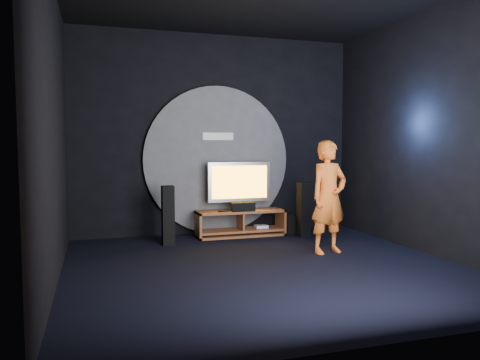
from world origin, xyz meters
name	(u,v)px	position (x,y,z in m)	size (l,w,h in m)	color
floor	(264,267)	(0.00, 0.00, 0.00)	(5.00, 5.00, 0.00)	black
back_wall	(216,135)	(0.00, 2.50, 1.75)	(5.00, 0.04, 3.50)	black
front_wall	(379,121)	(0.00, -2.50, 1.75)	(5.00, 0.04, 3.50)	black
left_wall	(53,129)	(-2.50, 0.00, 1.75)	(0.04, 5.00, 3.50)	black
right_wall	(430,132)	(2.50, 0.00, 1.75)	(0.04, 5.00, 3.50)	black
wall_disc_panel	(217,160)	(0.00, 2.44, 1.30)	(2.60, 0.11, 2.60)	#515156
media_console	(241,225)	(0.31, 2.05, 0.19)	(1.53, 0.45, 0.45)	#9A592F
tv	(239,184)	(0.31, 2.12, 0.90)	(1.11, 0.22, 0.83)	#A3A4AA
center_speaker	(243,207)	(0.31, 1.90, 0.53)	(0.40, 0.15, 0.15)	black
remote	(224,211)	(-0.02, 1.93, 0.46)	(0.18, 0.05, 0.02)	black
tower_speaker_left	(168,215)	(-0.99, 1.71, 0.47)	(0.19, 0.21, 0.93)	black
tower_speaker_right	(304,209)	(1.34, 1.70, 0.47)	(0.19, 0.21, 0.93)	black
subwoofer	(292,223)	(1.30, 2.10, 0.17)	(0.30, 0.30, 0.33)	black
player	(329,197)	(1.16, 0.47, 0.82)	(0.60, 0.39, 1.64)	orange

